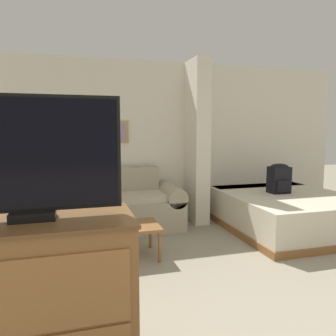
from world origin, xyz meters
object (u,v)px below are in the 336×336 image
Objects in this scene: table_lamp at (31,178)px; bed at (285,211)px; tv_dresser at (38,305)px; tv at (30,157)px; backpack at (279,178)px; coffee_table at (125,229)px; couch at (114,208)px.

bed is (3.66, -0.70, -0.55)m from table_lamp.
table_lamp is 3.01m from tv_dresser.
tv reaches higher than backpack.
couch is at bearing 89.72° from coffee_table.
table_lamp is 0.19× the size of bed.
couch is at bearing 167.28° from backpack.
bed is (3.30, 2.27, -0.23)m from tv_dresser.
tv_dresser reaches higher than couch.
tv_dresser is (0.37, -2.97, -0.32)m from table_lamp.
coffee_table is 2.00× the size of table_lamp.
table_lamp is 3.65m from backpack.
tv is 4.14m from bed.
couch is 1.12m from coffee_table.
table_lamp is at bearing 97.01° from tv.
tv is at bearing -113.29° from coffee_table.
couch is 4.54× the size of backpack.
table_lamp is 3.77m from bed.
coffee_table is 2.57m from bed.
coffee_table is 0.39× the size of bed.
backpack reaches higher than table_lamp.
backpack is at bearing -9.58° from table_lamp.
table_lamp reaches higher than couch.
tv is (-0.00, 0.00, 0.85)m from tv_dresser.
couch reaches higher than coffee_table.
tv_dresser is 0.85m from tv.
tv reaches higher than couch.
couch is 1.83× the size of tv_dresser.
backpack reaches higher than bed.
tv_dresser is at bearing -82.99° from table_lamp.
tv_dresser is 4.01m from backpack.
couch reaches higher than bed.
couch is 2.60m from bed.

